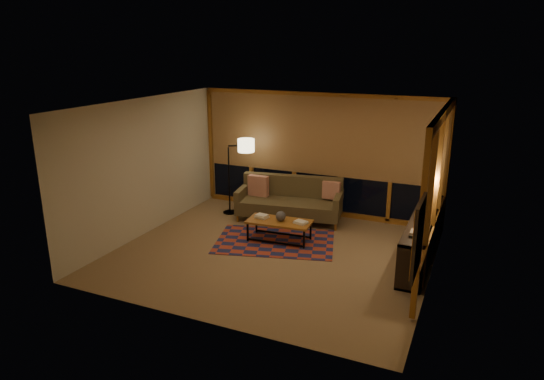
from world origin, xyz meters
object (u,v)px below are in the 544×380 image
at_px(floor_lamp, 229,177).
at_px(bookshelf, 422,235).
at_px(sofa, 289,200).
at_px(coffee_table, 279,231).

height_order(floor_lamp, bookshelf, floor_lamp).
bearing_deg(floor_lamp, bookshelf, -40.39).
bearing_deg(sofa, coffee_table, -86.96).
relative_size(coffee_table, bookshelf, 0.41).
bearing_deg(bookshelf, coffee_table, -170.94).
bearing_deg(coffee_table, floor_lamp, 143.32).
height_order(sofa, floor_lamp, floor_lamp).
bearing_deg(sofa, floor_lamp, 174.51).
height_order(coffee_table, bookshelf, bookshelf).
relative_size(sofa, bookshelf, 0.73).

